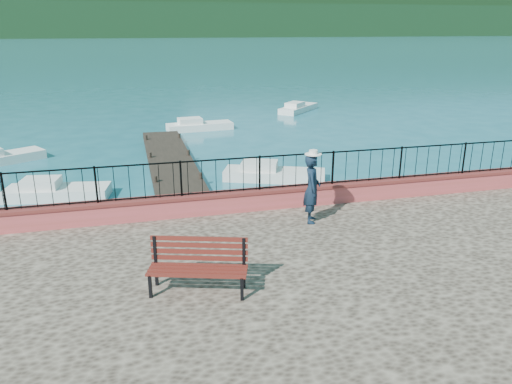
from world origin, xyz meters
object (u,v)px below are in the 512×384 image
boat_1 (274,171)px  boat_5 (299,106)px  boat_4 (200,123)px  person (312,189)px  park_bench (198,277)px  boat_0 (57,188)px

boat_1 → boat_5: (6.81, 16.55, 0.00)m
boat_1 → boat_4: (-1.49, 11.39, 0.00)m
boat_5 → person: bearing=-153.9°
park_bench → boat_4: size_ratio=0.50×
person → boat_0: 10.59m
park_bench → boat_0: (-3.88, 10.39, -1.12)m
park_bench → person: bearing=58.1°
boat_0 → boat_1: same height
boat_1 → boat_5: 17.90m
boat_0 → boat_5: 22.77m
boat_0 → boat_5: bearing=57.3°
boat_0 → boat_1: 8.60m
park_bench → boat_1: 11.66m
park_bench → boat_5: 29.52m
park_bench → boat_1: (4.71, 10.61, -1.12)m
person → boat_5: bearing=0.2°
boat_0 → person: bearing=-35.5°
boat_0 → boat_1: size_ratio=0.90×
boat_1 → boat_4: size_ratio=1.04×
boat_1 → park_bench: bearing=-91.9°
boat_0 → boat_4: 13.61m
boat_0 → boat_4: size_ratio=0.93×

